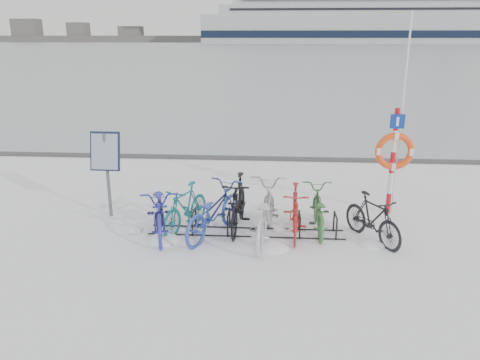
{
  "coord_description": "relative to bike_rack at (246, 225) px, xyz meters",
  "views": [
    {
      "loc": [
        0.51,
        -8.85,
        3.9
      ],
      "look_at": [
        -0.17,
        0.6,
        0.95
      ],
      "focal_mm": 35.0,
      "sensor_mm": 36.0,
      "label": 1
    }
  ],
  "objects": [
    {
      "name": "quay_edge",
      "position": [
        0.0,
        5.9,
        -0.13
      ],
      "size": [
        400.0,
        0.25,
        0.1
      ],
      "primitive_type": "cube",
      "color": "#3F3F42",
      "rests_on": "ground"
    },
    {
      "name": "bike_3",
      "position": [
        -0.19,
        0.28,
        0.39
      ],
      "size": [
        0.66,
        1.94,
        1.15
      ],
      "primitive_type": "imported",
      "rotation": [
        0.0,
        0.0,
        -0.06
      ],
      "color": "black",
      "rests_on": "ground"
    },
    {
      "name": "bike_4",
      "position": [
        0.37,
        -0.23,
        0.4
      ],
      "size": [
        0.98,
        2.28,
        1.16
      ],
      "primitive_type": "imported",
      "rotation": [
        0.0,
        0.0,
        3.04
      ],
      "color": "#B8BAC0",
      "rests_on": "ground"
    },
    {
      "name": "bike_6",
      "position": [
        1.47,
        0.3,
        0.29
      ],
      "size": [
        0.63,
        1.8,
        0.94
      ],
      "primitive_type": "imported",
      "rotation": [
        0.0,
        0.0,
        3.14
      ],
      "color": "#366C35",
      "rests_on": "ground"
    },
    {
      "name": "bike_7",
      "position": [
        2.5,
        -0.16,
        0.31
      ],
      "size": [
        1.2,
        1.64,
        0.97
      ],
      "primitive_type": "imported",
      "rotation": [
        0.0,
        0.0,
        0.52
      ],
      "color": "black",
      "rests_on": "ground"
    },
    {
      "name": "bike_0",
      "position": [
        -1.75,
        -0.1,
        0.36
      ],
      "size": [
        1.19,
        2.17,
        1.08
      ],
      "primitive_type": "imported",
      "rotation": [
        0.0,
        0.0,
        0.24
      ],
      "color": "#292C9C",
      "rests_on": "ground"
    },
    {
      "name": "bike_1",
      "position": [
        -1.28,
        0.17,
        0.31
      ],
      "size": [
        1.05,
        1.69,
        0.99
      ],
      "primitive_type": "imported",
      "rotation": [
        0.0,
        0.0,
        -0.39
      ],
      "color": "#14686C",
      "rests_on": "ground"
    },
    {
      "name": "info_board",
      "position": [
        -3.09,
        0.71,
        1.21
      ],
      "size": [
        0.65,
        0.26,
        1.93
      ],
      "rotation": [
        0.0,
        0.0,
        -0.02
      ],
      "color": "#595B5E",
      "rests_on": "ground"
    },
    {
      "name": "cruise_ferry",
      "position": [
        39.52,
        222.35,
        12.93
      ],
      "size": [
        146.51,
        27.61,
        48.14
      ],
      "color": "silver",
      "rests_on": "ground"
    },
    {
      "name": "ice_sheet",
      "position": [
        0.0,
        155.0,
        -0.17
      ],
      "size": [
        400.0,
        298.0,
        0.02
      ],
      "primitive_type": "cube",
      "color": "#9FAEB4",
      "rests_on": "ground"
    },
    {
      "name": "bike_5",
      "position": [
        0.99,
        0.02,
        0.34
      ],
      "size": [
        0.54,
        1.75,
        1.04
      ],
      "primitive_type": "imported",
      "rotation": [
        0.0,
        0.0,
        -0.03
      ],
      "color": "red",
      "rests_on": "ground"
    },
    {
      "name": "shoreline",
      "position": [
        -122.02,
        260.0,
        2.61
      ],
      "size": [
        180.0,
        12.0,
        9.5
      ],
      "color": "#4A4A4A",
      "rests_on": "ground"
    },
    {
      "name": "bike_rack",
      "position": [
        0.0,
        0.0,
        0.0
      ],
      "size": [
        4.0,
        0.48,
        0.46
      ],
      "color": "black",
      "rests_on": "ground"
    },
    {
      "name": "snow_drifts",
      "position": [
        0.17,
        -0.26,
        -0.18
      ],
      "size": [
        5.82,
        1.58,
        0.23
      ],
      "color": "white",
      "rests_on": "ground"
    },
    {
      "name": "bike_2",
      "position": [
        -0.66,
        -0.09,
        0.35
      ],
      "size": [
        1.47,
        2.15,
        1.07
      ],
      "primitive_type": "imported",
      "rotation": [
        0.0,
        0.0,
        2.73
      ],
      "color": "#2D439D",
      "rests_on": "ground"
    },
    {
      "name": "lifebuoy_station",
      "position": [
        3.17,
        1.29,
        1.28
      ],
      "size": [
        0.84,
        0.23,
        4.37
      ],
      "color": "#B70E17",
      "rests_on": "ground"
    },
    {
      "name": "ground",
      "position": [
        0.0,
        0.0,
        -0.18
      ],
      "size": [
        900.0,
        900.0,
        0.0
      ],
      "primitive_type": "plane",
      "color": "white",
      "rests_on": "ground"
    }
  ]
}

